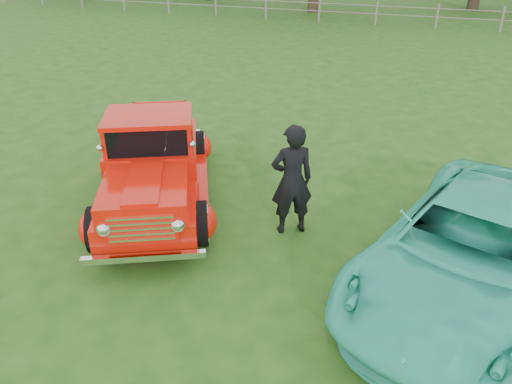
% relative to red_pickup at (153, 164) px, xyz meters
% --- Properties ---
extents(ground, '(140.00, 140.00, 0.00)m').
position_rel_red_pickup_xyz_m(ground, '(1.69, -1.67, -0.80)').
color(ground, '#1F4A13').
rests_on(ground, ground).
extents(distant_hills, '(116.00, 60.00, 18.00)m').
position_rel_red_pickup_xyz_m(distant_hills, '(-2.39, 57.79, -5.34)').
color(distant_hills, '#2B5820').
rests_on(distant_hills, ground).
extents(fence_line, '(48.00, 0.12, 1.20)m').
position_rel_red_pickup_xyz_m(fence_line, '(1.69, 20.33, -0.19)').
color(fence_line, slate).
rests_on(fence_line, ground).
extents(red_pickup, '(3.69, 5.26, 1.78)m').
position_rel_red_pickup_xyz_m(red_pickup, '(0.00, 0.00, 0.00)').
color(red_pickup, black).
rests_on(red_pickup, ground).
extents(teal_sedan, '(3.96, 5.71, 1.45)m').
position_rel_red_pickup_xyz_m(teal_sedan, '(5.53, -0.97, -0.07)').
color(teal_sedan, '#32CAA6').
rests_on(teal_sedan, ground).
extents(man, '(0.85, 0.76, 1.95)m').
position_rel_red_pickup_xyz_m(man, '(2.69, -0.17, 0.18)').
color(man, black).
rests_on(man, ground).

